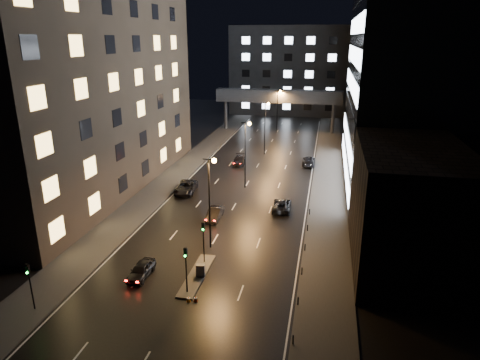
{
  "coord_description": "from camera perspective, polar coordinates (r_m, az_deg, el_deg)",
  "views": [
    {
      "loc": [
        11.61,
        -32.58,
        21.88
      ],
      "look_at": [
        0.92,
        19.67,
        4.0
      ],
      "focal_mm": 32.0,
      "sensor_mm": 36.0,
      "label": 1
    }
  ],
  "objects": [
    {
      "name": "building_far",
      "position": [
        131.43,
        6.68,
        14.32
      ],
      "size": [
        34.0,
        14.0,
        25.0
      ],
      "primitive_type": "cube",
      "color": "#333335",
      "rests_on": "ground"
    },
    {
      "name": "building_left",
      "position": [
        66.1,
        -20.31,
        15.81
      ],
      "size": [
        15.0,
        48.0,
        40.0
      ],
      "primitive_type": "cube",
      "color": "#2D2319",
      "rests_on": "ground"
    },
    {
      "name": "traffic_signal_near",
      "position": [
        43.07,
        -4.9,
        -7.4
      ],
      "size": [
        0.28,
        0.34,
        4.4
      ],
      "color": "black",
      "rests_on": "median_island"
    },
    {
      "name": "streetlight_far",
      "position": [
        102.39,
        5.09,
        9.82
      ],
      "size": [
        1.45,
        0.5,
        10.15
      ],
      "color": "black",
      "rests_on": "ground"
    },
    {
      "name": "cone_a",
      "position": [
        38.82,
        -6.88,
        -15.46
      ],
      "size": [
        0.5,
        0.5,
        0.52
      ],
      "primitive_type": "cone",
      "rotation": [
        0.0,
        0.0,
        0.35
      ],
      "color": "orange",
      "rests_on": "ground"
    },
    {
      "name": "building_right_low",
      "position": [
        45.29,
        21.48,
        -3.34
      ],
      "size": [
        10.0,
        18.0,
        12.0
      ],
      "primitive_type": "cube",
      "color": "black",
      "rests_on": "ground"
    },
    {
      "name": "car_away_d",
      "position": [
        77.21,
        -0.07,
        2.63
      ],
      "size": [
        2.58,
        5.15,
        1.43
      ],
      "primitive_type": "imported",
      "rotation": [
        0.0,
        0.0,
        0.12
      ],
      "color": "black",
      "rests_on": "ground"
    },
    {
      "name": "bollard_row",
      "position": [
        44.59,
        8.46,
        -10.41
      ],
      "size": [
        0.12,
        25.12,
        0.9
      ],
      "color": "black",
      "rests_on": "ground"
    },
    {
      "name": "traffic_signal_far",
      "position": [
        38.44,
        -7.23,
        -10.88
      ],
      "size": [
        0.28,
        0.34,
        4.4
      ],
      "color": "black",
      "rests_on": "median_island"
    },
    {
      "name": "car_away_c",
      "position": [
        63.55,
        -7.22,
        -0.98
      ],
      "size": [
        3.31,
        6.13,
        1.63
      ],
      "primitive_type": "imported",
      "rotation": [
        0.0,
        0.0,
        0.1
      ],
      "color": "black",
      "rests_on": "ground"
    },
    {
      "name": "sidewalk_right",
      "position": [
        71.02,
        11.72,
        0.25
      ],
      "size": [
        5.0,
        110.0,
        0.15
      ],
      "primitive_type": "cube",
      "color": "#383533",
      "rests_on": "ground"
    },
    {
      "name": "car_toward_b",
      "position": [
        77.79,
        9.16,
        2.55
      ],
      "size": [
        2.29,
        5.42,
        1.56
      ],
      "primitive_type": "imported",
      "rotation": [
        0.0,
        0.0,
        3.16
      ],
      "color": "black",
      "rests_on": "ground"
    },
    {
      "name": "building_right_glass",
      "position": [
        69.88,
        23.79,
        17.57
      ],
      "size": [
        20.0,
        36.0,
        45.0
      ],
      "primitive_type": "cube",
      "color": "black",
      "rests_on": "ground"
    },
    {
      "name": "car_away_b",
      "position": [
        54.13,
        -3.4,
        -4.51
      ],
      "size": [
        1.58,
        4.4,
        1.44
      ],
      "primitive_type": "imported",
      "rotation": [
        0.0,
        0.0,
        0.01
      ],
      "color": "black",
      "rests_on": "ground"
    },
    {
      "name": "car_away_a",
      "position": [
        42.86,
        -13.05,
        -11.61
      ],
      "size": [
        1.72,
        4.14,
        1.4
      ],
      "primitive_type": "imported",
      "rotation": [
        0.0,
        0.0,
        -0.02
      ],
      "color": "black",
      "rests_on": "ground"
    },
    {
      "name": "utility_cabinet",
      "position": [
        41.87,
        -5.29,
        -11.87
      ],
      "size": [
        0.86,
        0.61,
        1.18
      ],
      "primitive_type": "cube",
      "rotation": [
        0.0,
        0.0,
        0.11
      ],
      "color": "#4C4D4F",
      "rests_on": "median_island"
    },
    {
      "name": "skybridge",
      "position": [
        104.12,
        5.16,
        10.99
      ],
      "size": [
        30.0,
        3.0,
        10.0
      ],
      "color": "#333335",
      "rests_on": "ground"
    },
    {
      "name": "ground",
      "position": [
        76.69,
        2.38,
        1.94
      ],
      "size": [
        160.0,
        160.0,
        0.0
      ],
      "primitive_type": "plane",
      "color": "black",
      "rests_on": "ground"
    },
    {
      "name": "streetlight_mid_b",
      "position": [
        82.83,
        3.45,
        7.8
      ],
      "size": [
        1.45,
        0.5,
        10.15
      ],
      "color": "black",
      "rests_on": "ground"
    },
    {
      "name": "traffic_signal_corner",
      "position": [
        39.99,
        -26.26,
        -11.84
      ],
      "size": [
        0.28,
        0.34,
        4.4
      ],
      "color": "black",
      "rests_on": "ground"
    },
    {
      "name": "sidewalk_left",
      "position": [
        74.99,
        -7.72,
        1.46
      ],
      "size": [
        5.0,
        110.0,
        0.15
      ],
      "primitive_type": "cube",
      "color": "#383533",
      "rests_on": "ground"
    },
    {
      "name": "streetlight_mid_a",
      "position": [
        63.54,
        0.84,
        4.52
      ],
      "size": [
        1.45,
        0.5,
        10.15
      ],
      "color": "black",
      "rests_on": "ground"
    },
    {
      "name": "median_island",
      "position": [
        42.42,
        -5.75,
        -12.5
      ],
      "size": [
        1.6,
        8.0,
        0.15
      ],
      "primitive_type": "cube",
      "color": "#383533",
      "rests_on": "ground"
    },
    {
      "name": "cone_b",
      "position": [
        38.76,
        -5.95,
        -15.47
      ],
      "size": [
        0.45,
        0.45,
        0.53
      ],
      "primitive_type": "cone",
      "rotation": [
        0.0,
        0.0,
        -0.27
      ],
      "color": "red",
      "rests_on": "ground"
    },
    {
      "name": "car_toward_a",
      "position": [
        57.06,
        5.59,
        -3.35
      ],
      "size": [
        2.5,
        5.1,
        1.4
      ],
      "primitive_type": "imported",
      "rotation": [
        0.0,
        0.0,
        3.18
      ],
      "color": "black",
      "rests_on": "ground"
    },
    {
      "name": "streetlight_near",
      "position": [
        44.88,
        -3.94,
        -1.55
      ],
      "size": [
        1.45,
        0.5,
        10.15
      ],
      "color": "black",
      "rests_on": "ground"
    }
  ]
}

